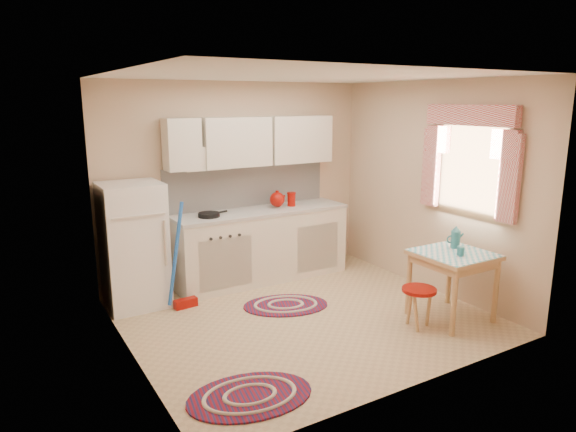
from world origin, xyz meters
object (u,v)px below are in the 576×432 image
at_px(fridge, 134,246).
at_px(table, 452,286).
at_px(base_cabinets, 261,246).
at_px(stool, 418,308).

relative_size(fridge, table, 1.94).
xyz_separation_m(base_cabinets, stool, (0.68, -2.10, -0.23)).
relative_size(table, stool, 1.71).
distance_m(fridge, table, 3.47).
xyz_separation_m(base_cabinets, table, (1.14, -2.11, -0.08)).
height_order(base_cabinets, stool, base_cabinets).
height_order(table, stool, table).
bearing_deg(table, base_cabinets, 118.40).
bearing_deg(fridge, table, -36.76).
xyz_separation_m(fridge, stool, (2.31, -2.05, -0.49)).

